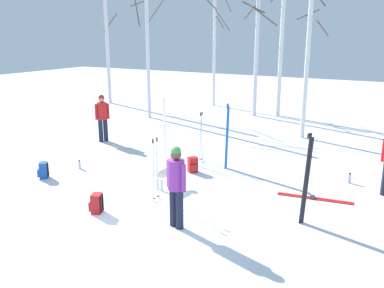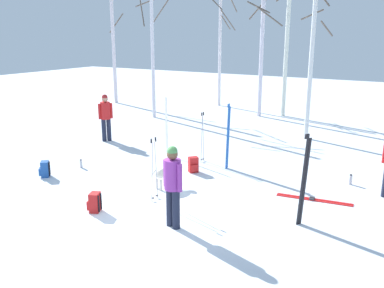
{
  "view_description": "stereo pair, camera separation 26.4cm",
  "coord_description": "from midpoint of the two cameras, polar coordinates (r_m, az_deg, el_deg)",
  "views": [
    {
      "loc": [
        5.08,
        -6.74,
        3.86
      ],
      "look_at": [
        -0.12,
        2.54,
        1.0
      ],
      "focal_mm": 38.96,
      "sensor_mm": 36.0,
      "label": 1
    },
    {
      "loc": [
        5.31,
        -6.61,
        3.86
      ],
      "look_at": [
        -0.12,
        2.54,
        1.0
      ],
      "focal_mm": 38.96,
      "sensor_mm": 36.0,
      "label": 2
    }
  ],
  "objects": [
    {
      "name": "birch_tree_1",
      "position": [
        19.36,
        -5.01,
        12.6
      ],
      "size": [
        1.76,
        1.69,
        5.75
      ],
      "color": "silver",
      "rests_on": "ground_plane"
    },
    {
      "name": "ski_pair_planted_0",
      "position": [
        8.81,
        15.91,
        -4.78
      ],
      "size": [
        0.14,
        0.24,
        1.93
      ],
      "color": "black",
      "rests_on": "ground_plane"
    },
    {
      "name": "ski_pair_planted_1",
      "position": [
        13.34,
        -2.96,
        2.38
      ],
      "size": [
        0.15,
        0.09,
        1.89
      ],
      "color": "white",
      "rests_on": "ground_plane"
    },
    {
      "name": "ski_pair_lying_0",
      "position": [
        10.44,
        17.04,
        -7.28
      ],
      "size": [
        1.77,
        0.4,
        0.05
      ],
      "color": "red",
      "rests_on": "ground_plane"
    },
    {
      "name": "birch_tree_0",
      "position": [
        23.81,
        -10.38,
        14.13
      ],
      "size": [
        1.36,
        1.02,
        7.2
      ],
      "color": "silver",
      "rests_on": "ground_plane"
    },
    {
      "name": "water_bottle_0",
      "position": [
        12.65,
        -14.37,
        -2.64
      ],
      "size": [
        0.07,
        0.07,
        0.25
      ],
      "color": "silver",
      "rests_on": "ground_plane"
    },
    {
      "name": "ski_pair_planted_2",
      "position": [
        12.05,
        5.58,
        1.0
      ],
      "size": [
        0.03,
        0.22,
        1.91
      ],
      "color": "blue",
      "rests_on": "ground_plane"
    },
    {
      "name": "ski_poles_1",
      "position": [
        9.75,
        -4.44,
        -3.22
      ],
      "size": [
        0.07,
        0.27,
        1.52
      ],
      "color": "#B2B2BC",
      "rests_on": "ground_plane"
    },
    {
      "name": "backpack_2",
      "position": [
        11.85,
        0.83,
        -2.87
      ],
      "size": [
        0.35,
        0.34,
        0.44
      ],
      "color": "red",
      "rests_on": "ground_plane"
    },
    {
      "name": "birch_tree_4",
      "position": [
        20.08,
        13.27,
        13.65
      ],
      "size": [
        1.35,
        1.4,
        6.73
      ],
      "color": "silver",
      "rests_on": "ground_plane"
    },
    {
      "name": "water_bottle_1",
      "position": [
        11.74,
        21.49,
        -4.57
      ],
      "size": [
        0.08,
        0.08,
        0.27
      ],
      "color": "silver",
      "rests_on": "ground_plane"
    },
    {
      "name": "dog",
      "position": [
        10.67,
        -2.92,
        -3.97
      ],
      "size": [
        0.36,
        0.88,
        0.57
      ],
      "color": "beige",
      "rests_on": "ground_plane"
    },
    {
      "name": "person_2",
      "position": [
        8.33,
        -1.75,
        -5.17
      ],
      "size": [
        0.5,
        0.34,
        1.72
      ],
      "color": "#1E2338",
      "rests_on": "ground_plane"
    },
    {
      "name": "birch_tree_2",
      "position": [
        22.55,
        4.26,
        12.92
      ],
      "size": [
        1.17,
        1.39,
        5.85
      ],
      "color": "silver",
      "rests_on": "ground_plane"
    },
    {
      "name": "backpack_1",
      "position": [
        9.52,
        -12.42,
        -7.84
      ],
      "size": [
        0.34,
        0.32,
        0.44
      ],
      "color": "red",
      "rests_on": "ground_plane"
    },
    {
      "name": "person_3",
      "position": [
        15.39,
        -11.26,
        3.97
      ],
      "size": [
        0.35,
        0.44,
        1.72
      ],
      "color": "#1E2338",
      "rests_on": "ground_plane"
    },
    {
      "name": "backpack_0",
      "position": [
        12.13,
        -18.93,
        -3.29
      ],
      "size": [
        0.35,
        0.34,
        0.44
      ],
      "color": "#1E4C99",
      "rests_on": "ground_plane"
    },
    {
      "name": "birch_tree_3",
      "position": [
        19.78,
        9.94,
        14.41
      ],
      "size": [
        1.83,
        1.68,
        7.17
      ],
      "color": "silver",
      "rests_on": "ground_plane"
    },
    {
      "name": "ground_plane",
      "position": [
        9.3,
        -6.68,
        -9.59
      ],
      "size": [
        60.0,
        60.0,
        0.0
      ],
      "primitive_type": "plane",
      "color": "white"
    },
    {
      "name": "birch_tree_5",
      "position": [
        15.82,
        16.62,
        12.39
      ],
      "size": [
        1.15,
        1.14,
        6.42
      ],
      "color": "white",
      "rests_on": "ground_plane"
    },
    {
      "name": "ski_poles_0",
      "position": [
        12.65,
        2.04,
        1.14
      ],
      "size": [
        0.07,
        0.21,
        1.55
      ],
      "color": "#B2B2BC",
      "rests_on": "ground_plane"
    }
  ]
}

